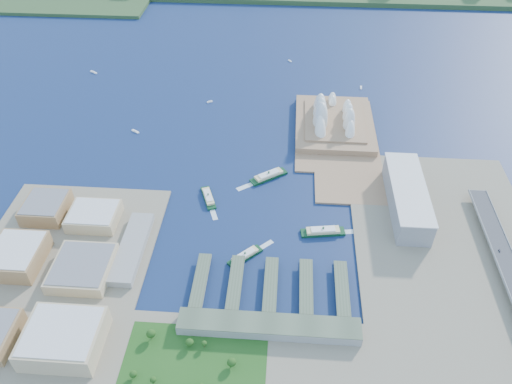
# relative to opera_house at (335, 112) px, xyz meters

# --- Properties ---
(ground) EXTENTS (3000.00, 3000.00, 0.00)m
(ground) POSITION_rel_opera_house_xyz_m (-105.00, -280.00, -32.00)
(ground) COLOR #0D1B3F
(ground) RESTS_ON ground
(west_land) EXTENTS (220.00, 390.00, 3.00)m
(west_land) POSITION_rel_opera_house_xyz_m (-355.00, -385.00, -30.50)
(west_land) COLOR gray
(west_land) RESTS_ON ground
(east_land) EXTENTS (240.00, 500.00, 3.00)m
(east_land) POSITION_rel_opera_house_xyz_m (135.00, -330.00, -30.50)
(east_land) COLOR gray
(east_land) RESTS_ON ground
(peninsula) EXTENTS (135.00, 220.00, 3.00)m
(peninsula) POSITION_rel_opera_house_xyz_m (2.50, -20.00, -30.50)
(peninsula) COLOR #936F50
(peninsula) RESTS_ON ground
(opera_house) EXTENTS (134.00, 180.00, 58.00)m
(opera_house) POSITION_rel_opera_house_xyz_m (0.00, 0.00, 0.00)
(opera_house) COLOR white
(opera_house) RESTS_ON peninsula
(toaster_building) EXTENTS (45.00, 155.00, 35.00)m
(toaster_building) POSITION_rel_opera_house_xyz_m (90.00, -200.00, -11.50)
(toaster_building) COLOR gray
(toaster_building) RESTS_ON east_land
(west_buildings) EXTENTS (200.00, 280.00, 27.00)m
(west_buildings) POSITION_rel_opera_house_xyz_m (-355.00, -350.00, -15.50)
(west_buildings) COLOR olive
(west_buildings) RESTS_ON west_land
(ferry_wharves) EXTENTS (184.00, 90.00, 9.30)m
(ferry_wharves) POSITION_rel_opera_house_xyz_m (-91.00, -355.00, -27.35)
(ferry_wharves) COLOR #46533F
(ferry_wharves) RESTS_ON ground
(terminal_building) EXTENTS (200.00, 28.00, 12.00)m
(terminal_building) POSITION_rel_opera_house_xyz_m (-90.00, -415.00, -23.00)
(terminal_building) COLOR gray
(terminal_building) RESTS_ON south_land
(park) EXTENTS (150.00, 110.00, 16.00)m
(park) POSITION_rel_opera_house_xyz_m (-165.00, -470.00, -21.00)
(park) COLOR #194714
(park) RESTS_ON south_land
(ferry_a) EXTENTS (29.46, 51.15, 9.43)m
(ferry_a) POSITION_rel_opera_house_xyz_m (-188.56, -199.74, -27.28)
(ferry_a) COLOR #0E391C
(ferry_a) RESTS_ON ground
(ferry_b) EXTENTS (57.29, 46.83, 11.25)m
(ferry_b) POSITION_rel_opera_house_xyz_m (-104.31, -145.09, -26.37)
(ferry_b) COLOR #0E391C
(ferry_b) RESTS_ON ground
(ferry_c) EXTENTS (44.36, 42.74, 9.29)m
(ferry_c) POSITION_rel_opera_house_xyz_m (-125.73, -308.41, -27.36)
(ferry_c) COLOR #0E391C
(ferry_c) RESTS_ON ground
(ferry_d) EXTENTS (60.23, 23.52, 11.09)m
(ferry_d) POSITION_rel_opera_house_xyz_m (-26.13, -258.08, -26.45)
(ferry_d) COLOR #0E391C
(ferry_d) RESTS_ON ground
(boat_a) EXTENTS (15.11, 11.46, 2.97)m
(boat_a) POSITION_rel_opera_house_xyz_m (-337.26, -37.85, -30.51)
(boat_a) COLOR white
(boat_a) RESTS_ON ground
(boat_b) EXTENTS (10.69, 8.31, 2.78)m
(boat_b) POSITION_rel_opera_house_xyz_m (-225.22, 68.97, -30.61)
(boat_b) COLOR white
(boat_b) RESTS_ON ground
(boat_c) EXTENTS (5.22, 12.85, 2.81)m
(boat_c) POSITION_rel_opera_house_xyz_m (59.28, 143.15, -30.60)
(boat_c) COLOR white
(boat_c) RESTS_ON ground
(boat_d) EXTENTS (17.00, 13.17, 3.01)m
(boat_d) POSITION_rel_opera_house_xyz_m (-477.14, 168.27, -30.49)
(boat_d) COLOR white
(boat_d) RESTS_ON ground
(boat_e) EXTENTS (8.23, 10.32, 2.50)m
(boat_e) POSITION_rel_opera_house_xyz_m (-80.17, 248.27, -30.75)
(boat_e) COLOR white
(boat_e) RESTS_ON ground
(car_c) EXTENTS (1.84, 4.53, 1.31)m
(car_c) POSITION_rel_opera_house_xyz_m (191.00, -288.78, -16.49)
(car_c) COLOR slate
(car_c) RESTS_ON expressway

